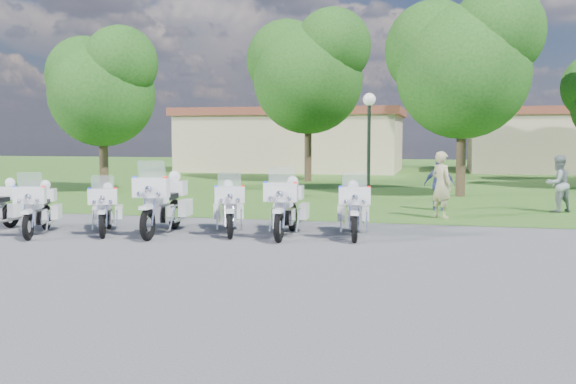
% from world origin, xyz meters
% --- Properties ---
extents(ground, '(100.00, 100.00, 0.00)m').
position_xyz_m(ground, '(0.00, 0.00, 0.00)').
color(ground, '#505055').
rests_on(ground, ground).
extents(grass_lawn, '(100.00, 48.00, 0.01)m').
position_xyz_m(grass_lawn, '(0.00, 27.00, 0.00)').
color(grass_lawn, '#386720').
rests_on(grass_lawn, ground).
extents(motorcycle_1, '(1.23, 2.15, 1.51)m').
position_xyz_m(motorcycle_1, '(-5.63, -0.74, 0.63)').
color(motorcycle_1, black).
rests_on(motorcycle_1, ground).
extents(motorcycle_2, '(1.23, 1.99, 1.43)m').
position_xyz_m(motorcycle_2, '(-4.19, -0.19, 0.60)').
color(motorcycle_2, black).
rests_on(motorcycle_2, ground).
extents(motorcycle_3, '(1.00, 2.64, 1.77)m').
position_xyz_m(motorcycle_3, '(-2.80, 0.04, 0.74)').
color(motorcycle_3, black).
rests_on(motorcycle_3, ground).
extents(motorcycle_4, '(1.21, 2.14, 1.50)m').
position_xyz_m(motorcycle_4, '(-1.32, 0.46, 0.63)').
color(motorcycle_4, black).
rests_on(motorcycle_4, ground).
extents(motorcycle_5, '(0.87, 2.45, 1.65)m').
position_xyz_m(motorcycle_5, '(0.13, 0.40, 0.69)').
color(motorcycle_5, black).
rests_on(motorcycle_5, ground).
extents(motorcycle_6, '(0.96, 2.27, 1.53)m').
position_xyz_m(motorcycle_6, '(1.65, 0.66, 0.64)').
color(motorcycle_6, black).
rests_on(motorcycle_6, ground).
extents(lamp_post, '(0.44, 0.44, 3.80)m').
position_xyz_m(lamp_post, '(1.16, 8.42, 2.90)').
color(lamp_post, black).
rests_on(lamp_post, ground).
extents(tree_0, '(5.04, 4.30, 6.72)m').
position_xyz_m(tree_0, '(-9.97, 10.02, 4.44)').
color(tree_0, '#38281C').
rests_on(tree_0, ground).
extents(tree_1, '(6.45, 5.50, 8.60)m').
position_xyz_m(tree_1, '(-2.99, 17.96, 5.69)').
color(tree_1, '#38281C').
rests_on(tree_1, ground).
extents(tree_2, '(5.89, 5.02, 7.85)m').
position_xyz_m(tree_2, '(4.32, 11.42, 5.19)').
color(tree_2, '#38281C').
rests_on(tree_2, ground).
extents(building_west, '(14.56, 8.32, 4.10)m').
position_xyz_m(building_west, '(-6.00, 28.00, 2.07)').
color(building_west, '#C6AD8F').
rests_on(building_west, ground).
extents(building_east, '(11.44, 7.28, 4.10)m').
position_xyz_m(building_east, '(11.00, 30.00, 2.07)').
color(building_east, '#C6AD8F').
rests_on(building_east, ground).
extents(bystander_a, '(0.81, 0.80, 1.88)m').
position_xyz_m(bystander_a, '(3.63, 4.45, 0.94)').
color(bystander_a, tan).
rests_on(bystander_a, ground).
extents(bystander_b, '(1.06, 1.00, 1.73)m').
position_xyz_m(bystander_b, '(7.07, 6.68, 0.87)').
color(bystander_b, gray).
rests_on(bystander_b, ground).
extents(bystander_c, '(0.98, 0.51, 1.61)m').
position_xyz_m(bystander_c, '(3.57, 6.39, 0.80)').
color(bystander_c, '#3A468B').
rests_on(bystander_c, ground).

